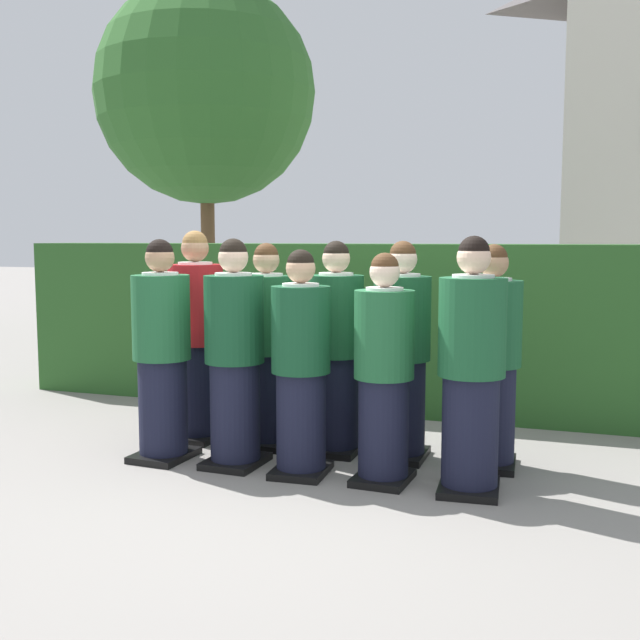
{
  "coord_description": "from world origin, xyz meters",
  "views": [
    {
      "loc": [
        1.8,
        -4.87,
        1.64
      ],
      "look_at": [
        0.0,
        0.28,
        1.05
      ],
      "focal_mm": 42.79,
      "sensor_mm": 36.0,
      "label": 1
    }
  ],
  "objects_px": {
    "student_front_row_1": "(234,359)",
    "student_front_row_2": "(301,369)",
    "student_front_row_3": "(384,375)",
    "student_rear_row_2": "(336,353)",
    "student_front_row_0": "(162,356)",
    "student_front_row_4": "(471,372)",
    "student_rear_row_1": "(267,350)",
    "student_rear_row_4": "(491,362)",
    "student_rear_row_3": "(402,356)",
    "student_in_red_blazer": "(197,341)"
  },
  "relations": [
    {
      "from": "student_front_row_3",
      "to": "student_rear_row_2",
      "type": "xyz_separation_m",
      "value": [
        -0.53,
        0.58,
        0.04
      ]
    },
    {
      "from": "student_in_red_blazer",
      "to": "student_rear_row_4",
      "type": "height_order",
      "value": "student_in_red_blazer"
    },
    {
      "from": "student_rear_row_1",
      "to": "student_rear_row_2",
      "type": "height_order",
      "value": "student_rear_row_2"
    },
    {
      "from": "student_front_row_3",
      "to": "student_rear_row_1",
      "type": "bearing_deg",
      "value": 151.66
    },
    {
      "from": "student_front_row_2",
      "to": "student_rear_row_3",
      "type": "distance_m",
      "value": 0.83
    },
    {
      "from": "student_front_row_1",
      "to": "student_front_row_3",
      "type": "distance_m",
      "value": 1.11
    },
    {
      "from": "student_front_row_0",
      "to": "student_rear_row_4",
      "type": "bearing_deg",
      "value": 14.53
    },
    {
      "from": "student_front_row_2",
      "to": "student_front_row_4",
      "type": "distance_m",
      "value": 1.16
    },
    {
      "from": "student_front_row_3",
      "to": "student_front_row_4",
      "type": "relative_size",
      "value": 0.93
    },
    {
      "from": "student_front_row_0",
      "to": "student_front_row_2",
      "type": "height_order",
      "value": "student_front_row_0"
    },
    {
      "from": "student_front_row_3",
      "to": "student_rear_row_2",
      "type": "bearing_deg",
      "value": 132.16
    },
    {
      "from": "student_front_row_2",
      "to": "student_in_red_blazer",
      "type": "distance_m",
      "value": 1.29
    },
    {
      "from": "student_front_row_2",
      "to": "student_front_row_4",
      "type": "relative_size",
      "value": 0.95
    },
    {
      "from": "student_front_row_4",
      "to": "student_rear_row_1",
      "type": "distance_m",
      "value": 1.78
    },
    {
      "from": "student_front_row_3",
      "to": "student_rear_row_2",
      "type": "relative_size",
      "value": 0.95
    },
    {
      "from": "student_front_row_3",
      "to": "student_rear_row_1",
      "type": "xyz_separation_m",
      "value": [
        -1.1,
        0.59,
        0.03
      ]
    },
    {
      "from": "student_in_red_blazer",
      "to": "student_rear_row_4",
      "type": "distance_m",
      "value": 2.35
    },
    {
      "from": "student_front_row_2",
      "to": "student_rear_row_1",
      "type": "xyz_separation_m",
      "value": [
        -0.52,
        0.62,
        0.02
      ]
    },
    {
      "from": "student_front_row_2",
      "to": "student_rear_row_4",
      "type": "bearing_deg",
      "value": 26.52
    },
    {
      "from": "student_front_row_1",
      "to": "student_front_row_2",
      "type": "distance_m",
      "value": 0.53
    },
    {
      "from": "student_front_row_0",
      "to": "student_front_row_4",
      "type": "distance_m",
      "value": 2.26
    },
    {
      "from": "student_rear_row_1",
      "to": "student_rear_row_4",
      "type": "relative_size",
      "value": 1.0
    },
    {
      "from": "student_front_row_0",
      "to": "student_rear_row_2",
      "type": "xyz_separation_m",
      "value": [
        1.15,
        0.6,
        -0.01
      ]
    },
    {
      "from": "student_front_row_0",
      "to": "student_front_row_1",
      "type": "height_order",
      "value": "student_front_row_1"
    },
    {
      "from": "student_front_row_4",
      "to": "student_rear_row_1",
      "type": "relative_size",
      "value": 1.03
    },
    {
      "from": "student_front_row_0",
      "to": "student_front_row_1",
      "type": "distance_m",
      "value": 0.57
    },
    {
      "from": "student_in_red_blazer",
      "to": "student_rear_row_2",
      "type": "relative_size",
      "value": 1.05
    },
    {
      "from": "student_front_row_1",
      "to": "student_rear_row_2",
      "type": "bearing_deg",
      "value": 44.19
    },
    {
      "from": "student_front_row_1",
      "to": "student_rear_row_4",
      "type": "xyz_separation_m",
      "value": [
        1.74,
        0.57,
        -0.02
      ]
    },
    {
      "from": "student_front_row_0",
      "to": "student_rear_row_1",
      "type": "bearing_deg",
      "value": 46.56
    },
    {
      "from": "student_in_red_blazer",
      "to": "student_rear_row_2",
      "type": "xyz_separation_m",
      "value": [
        1.19,
        -0.0,
        -0.04
      ]
    },
    {
      "from": "student_in_red_blazer",
      "to": "student_front_row_1",
      "type": "bearing_deg",
      "value": -42.86
    },
    {
      "from": "student_rear_row_1",
      "to": "student_front_row_0",
      "type": "bearing_deg",
      "value": -133.44
    },
    {
      "from": "student_rear_row_1",
      "to": "student_front_row_2",
      "type": "bearing_deg",
      "value": -49.92
    },
    {
      "from": "student_front_row_0",
      "to": "student_front_row_2",
      "type": "bearing_deg",
      "value": -0.4
    },
    {
      "from": "student_front_row_3",
      "to": "student_front_row_4",
      "type": "height_order",
      "value": "student_front_row_4"
    },
    {
      "from": "student_rear_row_2",
      "to": "student_rear_row_3",
      "type": "bearing_deg",
      "value": 0.39
    },
    {
      "from": "student_front_row_3",
      "to": "student_in_red_blazer",
      "type": "xyz_separation_m",
      "value": [
        -1.72,
        0.58,
        0.08
      ]
    },
    {
      "from": "student_rear_row_4",
      "to": "student_rear_row_1",
      "type": "bearing_deg",
      "value": 179.68
    },
    {
      "from": "student_front_row_1",
      "to": "student_in_red_blazer",
      "type": "relative_size",
      "value": 0.96
    },
    {
      "from": "student_front_row_2",
      "to": "student_front_row_4",
      "type": "height_order",
      "value": "student_front_row_4"
    },
    {
      "from": "student_rear_row_1",
      "to": "student_rear_row_4",
      "type": "height_order",
      "value": "student_rear_row_1"
    },
    {
      "from": "student_rear_row_1",
      "to": "student_rear_row_4",
      "type": "distance_m",
      "value": 1.74
    },
    {
      "from": "student_front_row_2",
      "to": "student_front_row_3",
      "type": "relative_size",
      "value": 1.01
    },
    {
      "from": "student_rear_row_4",
      "to": "student_in_red_blazer",
      "type": "bearing_deg",
      "value": 180.0
    },
    {
      "from": "student_front_row_2",
      "to": "student_rear_row_3",
      "type": "height_order",
      "value": "student_rear_row_3"
    },
    {
      "from": "student_front_row_2",
      "to": "student_rear_row_3",
      "type": "bearing_deg",
      "value": 47.01
    },
    {
      "from": "student_front_row_0",
      "to": "student_in_red_blazer",
      "type": "height_order",
      "value": "student_in_red_blazer"
    },
    {
      "from": "student_front_row_4",
      "to": "student_rear_row_1",
      "type": "xyz_separation_m",
      "value": [
        -1.68,
        0.6,
        -0.03
      ]
    },
    {
      "from": "student_front_row_2",
      "to": "student_front_row_3",
      "type": "xyz_separation_m",
      "value": [
        0.58,
        0.02,
        -0.01
      ]
    }
  ]
}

